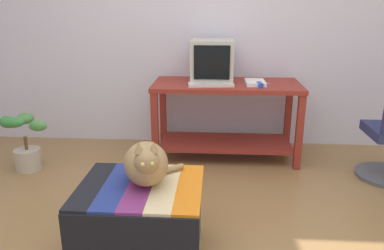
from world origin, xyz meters
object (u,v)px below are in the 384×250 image
(ottoman_with_blanket, at_px, (142,220))
(cat, at_px, (146,163))
(keyboard, at_px, (211,84))
(tv_monitor, at_px, (212,61))
(book, at_px, (255,83))
(potted_plant, at_px, (25,144))
(desk, at_px, (226,107))
(stapler, at_px, (260,85))

(ottoman_with_blanket, xyz_separation_m, cat, (0.04, 0.03, 0.35))
(keyboard, bearing_deg, tv_monitor, 83.31)
(cat, bearing_deg, tv_monitor, 65.01)
(ottoman_with_blanket, bearing_deg, book, 63.16)
(keyboard, distance_m, ottoman_with_blanket, 1.55)
(ottoman_with_blanket, height_order, potted_plant, potted_plant)
(tv_monitor, relative_size, book, 1.56)
(book, xyz_separation_m, ottoman_with_blanket, (-0.77, -1.51, -0.52))
(tv_monitor, height_order, book, tv_monitor)
(ottoman_with_blanket, bearing_deg, cat, 37.49)
(tv_monitor, height_order, potted_plant, tv_monitor)
(book, xyz_separation_m, cat, (-0.73, -1.49, -0.17))
(keyboard, bearing_deg, book, 7.64)
(desk, height_order, potted_plant, desk)
(cat, bearing_deg, desk, 59.43)
(stapler, bearing_deg, keyboard, 167.82)
(tv_monitor, distance_m, ottoman_with_blanket, 1.83)
(book, distance_m, stapler, 0.12)
(keyboard, relative_size, book, 1.49)
(potted_plant, xyz_separation_m, stapler, (2.06, 0.26, 0.51))
(tv_monitor, height_order, ottoman_with_blanket, tv_monitor)
(book, relative_size, cat, 0.66)
(desk, xyz_separation_m, potted_plant, (-1.77, -0.43, -0.25))
(keyboard, xyz_separation_m, cat, (-0.33, -1.39, -0.17))
(desk, relative_size, potted_plant, 2.54)
(cat, relative_size, stapler, 3.69)
(keyboard, relative_size, stapler, 3.64)
(ottoman_with_blanket, xyz_separation_m, potted_plant, (-1.26, 1.13, 0.01))
(tv_monitor, distance_m, book, 0.45)
(book, distance_m, cat, 1.67)
(stapler, bearing_deg, ottoman_with_blanket, -128.39)
(ottoman_with_blanket, bearing_deg, stapler, 60.28)
(tv_monitor, distance_m, keyboard, 0.29)
(ottoman_with_blanket, distance_m, cat, 0.35)
(desk, height_order, tv_monitor, tv_monitor)
(desk, xyz_separation_m, tv_monitor, (-0.14, 0.10, 0.42))
(keyboard, height_order, ottoman_with_blanket, keyboard)
(keyboard, bearing_deg, cat, -109.00)
(desk, xyz_separation_m, cat, (-0.47, -1.53, 0.08))
(cat, height_order, stapler, stapler)
(keyboard, xyz_separation_m, potted_plant, (-1.63, -0.29, -0.50))
(potted_plant, bearing_deg, ottoman_with_blanket, -41.84)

